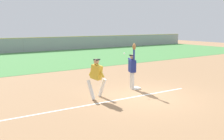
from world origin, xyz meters
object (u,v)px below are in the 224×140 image
Objects in this scene: fielder at (132,67)px; runner at (97,76)px; first_base at (136,88)px; parked_car_green at (1,46)px; parked_car_black at (38,44)px; baseball at (124,53)px.

runner is at bearing 28.47° from fielder.
first_base is 23.85m from parked_car_green.
parked_car_black is at bearing 1.86° from parked_car_green.
baseball is (-0.56, 0.22, 1.75)m from first_base.
parked_car_black is (2.42, 24.36, 0.63)m from first_base.
baseball is at bearing -91.19° from parked_car_green.
first_base is at bearing -13.47° from runner.
baseball is at bearing -4.76° from runner.
parked_car_black is at bearing 58.13° from runner.
fielder is 1.33× the size of runner.
fielder is at bearing -91.12° from parked_car_black.
runner is 0.38× the size of parked_car_black.
first_base is 0.17× the size of fielder.
parked_car_green reaches higher than first_base.
baseball is 23.60m from parked_car_green.
runner is 24.03m from parked_car_green.
baseball is at bearing 2.35° from fielder.
baseball reaches higher than parked_car_black.
baseball is at bearing -92.11° from parked_car_black.
parked_car_green is at bearing -66.48° from fielder.
parked_car_black reaches higher than first_base.
fielder is 30.81× the size of baseball.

